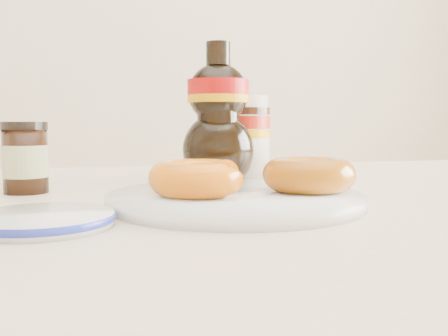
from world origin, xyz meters
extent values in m
cube|color=white|center=(0.00, 1.75, 1.30)|extent=(3.50, 0.10, 2.60)
cube|color=beige|center=(0.00, 0.10, 0.73)|extent=(1.40, 0.90, 0.04)
cylinder|color=white|center=(0.01, 0.03, 0.76)|extent=(0.27, 0.27, 0.01)
torus|color=white|center=(0.01, 0.03, 0.76)|extent=(0.26, 0.26, 0.01)
torus|color=#D4500C|center=(-0.03, 0.03, 0.78)|extent=(0.13, 0.13, 0.03)
torus|color=#A6500A|center=(0.09, 0.03, 0.78)|extent=(0.11, 0.11, 0.03)
cylinder|color=white|center=(0.08, 0.28, 0.80)|extent=(0.09, 0.09, 0.11)
cylinder|color=maroon|center=(0.08, 0.28, 0.84)|extent=(0.09, 0.09, 0.02)
cylinder|color=#D89905|center=(0.08, 0.28, 0.82)|extent=(0.09, 0.09, 0.01)
cylinder|color=black|center=(0.08, 0.28, 0.85)|extent=(0.09, 0.09, 0.01)
cylinder|color=white|center=(0.08, 0.28, 0.87)|extent=(0.08, 0.08, 0.02)
cylinder|color=black|center=(-0.22, 0.19, 0.79)|extent=(0.05, 0.05, 0.08)
cylinder|color=beige|center=(-0.22, 0.19, 0.79)|extent=(0.05, 0.05, 0.04)
cylinder|color=black|center=(-0.22, 0.19, 0.83)|extent=(0.05, 0.05, 0.01)
cylinder|color=white|center=(-0.18, -0.04, 0.76)|extent=(0.12, 0.12, 0.01)
torus|color=#1C279A|center=(-0.18, -0.04, 0.76)|extent=(0.12, 0.12, 0.01)
camera|label=1|loc=(-0.13, -0.47, 0.83)|focal=40.00mm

